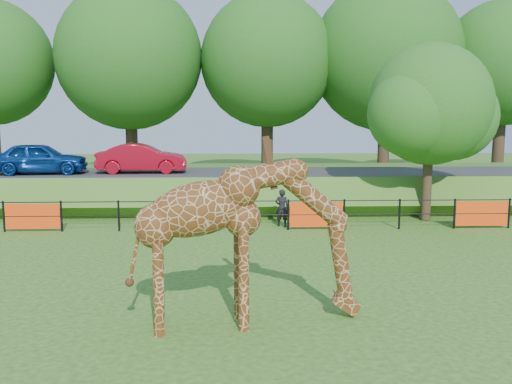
% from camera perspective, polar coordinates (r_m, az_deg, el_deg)
% --- Properties ---
extents(ground, '(90.00, 90.00, 0.00)m').
position_cam_1_polar(ground, '(12.64, -2.62, -11.37)').
color(ground, '#2A5916').
rests_on(ground, ground).
extents(giraffe, '(4.71, 1.55, 3.31)m').
position_cam_1_polar(giraffe, '(11.18, -0.77, -5.12)').
color(giraffe, '#5E3113').
rests_on(giraffe, ground).
extents(perimeter_fence, '(28.07, 0.10, 1.10)m').
position_cam_1_polar(perimeter_fence, '(20.25, -2.40, -2.32)').
color(perimeter_fence, black).
rests_on(perimeter_fence, ground).
extents(embankment, '(40.00, 9.00, 1.30)m').
position_cam_1_polar(embankment, '(27.65, -2.30, 0.69)').
color(embankment, '#2A5916').
rests_on(embankment, ground).
extents(road, '(40.00, 5.00, 0.12)m').
position_cam_1_polar(road, '(26.07, -2.32, 1.82)').
color(road, '#303033').
rests_on(road, embankment).
extents(car_blue, '(4.29, 2.08, 1.41)m').
position_cam_1_polar(car_blue, '(27.24, -20.84, 3.18)').
color(car_blue, '#124095').
rests_on(car_blue, road).
extents(car_red, '(4.06, 1.55, 1.32)m').
position_cam_1_polar(car_red, '(26.44, -11.36, 3.32)').
color(car_red, red).
rests_on(car_red, road).
extents(visitor, '(0.57, 0.44, 1.38)m').
position_cam_1_polar(visitor, '(20.93, 2.60, -1.59)').
color(visitor, black).
rests_on(visitor, ground).
extents(tree_east, '(5.40, 4.71, 6.76)m').
position_cam_1_polar(tree_east, '(22.80, 17.23, 7.92)').
color(tree_east, '#352318').
rests_on(tree_east, ground).
extents(bg_tree_line, '(37.30, 8.80, 11.82)m').
position_cam_1_polar(bg_tree_line, '(34.09, 0.96, 13.12)').
color(bg_tree_line, '#352318').
rests_on(bg_tree_line, ground).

